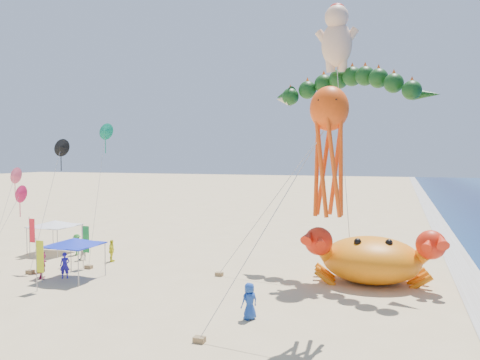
# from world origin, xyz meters

# --- Properties ---
(ground) EXTENTS (320.00, 320.00, 0.00)m
(ground) POSITION_xyz_m (0.00, 0.00, 0.00)
(ground) COLOR #D1B784
(ground) RESTS_ON ground
(crab_inflatable) EXTENTS (8.32, 5.93, 3.65)m
(crab_inflatable) POSITION_xyz_m (5.99, 4.17, 1.61)
(crab_inflatable) COLOR orange
(crab_inflatable) RESTS_ON ground
(dragon_kite) EXTENTS (13.61, 6.84, 13.67)m
(dragon_kite) POSITION_xyz_m (4.01, 6.19, 12.40)
(dragon_kite) COLOR #0F3811
(dragon_kite) RESTS_ON ground
(cherub_kite) EXTENTS (2.65, 2.54, 18.30)m
(cherub_kite) POSITION_xyz_m (3.41, 6.45, 16.11)
(cherub_kite) COLOR #F9C298
(cherub_kite) RESTS_ON ground
(octopus_kite) EXTENTS (6.13, 4.17, 11.17)m
(octopus_kite) POSITION_xyz_m (4.52, -4.72, 8.68)
(octopus_kite) COLOR #FF4D0D
(octopus_kite) RESTS_ON ground
(canopy_blue) EXTENTS (3.31, 3.31, 2.71)m
(canopy_blue) POSITION_xyz_m (-12.39, -1.01, 2.44)
(canopy_blue) COLOR gray
(canopy_blue) RESTS_ON ground
(canopy_white) EXTENTS (3.58, 3.58, 2.71)m
(canopy_white) POSITION_xyz_m (-19.33, 5.33, 2.44)
(canopy_white) COLOR gray
(canopy_white) RESTS_ON ground
(feather_flags) EXTENTS (8.12, 7.58, 3.20)m
(feather_flags) POSITION_xyz_m (-15.78, -0.63, 2.01)
(feather_flags) COLOR gray
(feather_flags) RESTS_ON ground
(beachgoers) EXTENTS (18.83, 10.54, 1.81)m
(beachgoers) POSITION_xyz_m (-12.77, 0.69, 0.87)
(beachgoers) COLOR #261CA9
(beachgoers) RESTS_ON ground
(small_kites) EXTENTS (8.43, 7.34, 10.59)m
(small_kites) POSITION_xyz_m (-17.14, 2.19, 6.82)
(small_kites) COLOR black
(small_kites) RESTS_ON ground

